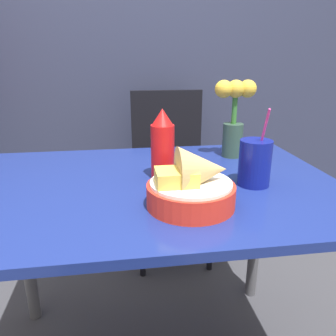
{
  "coord_description": "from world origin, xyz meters",
  "views": [
    {
      "loc": [
        -0.09,
        -0.91,
        1.1
      ],
      "look_at": [
        0.04,
        -0.05,
        0.8
      ],
      "focal_mm": 35.0,
      "sensor_mm": 36.0,
      "label": 1
    }
  ],
  "objects_px": {
    "drink_cup": "(255,164)",
    "food_basket": "(194,185)",
    "ketchup_bottle": "(163,145)",
    "flower_vase": "(234,114)",
    "chair_far_window": "(169,159)"
  },
  "relations": [
    {
      "from": "drink_cup",
      "to": "food_basket",
      "type": "bearing_deg",
      "value": -150.72
    },
    {
      "from": "food_basket",
      "to": "ketchup_bottle",
      "type": "bearing_deg",
      "value": 103.28
    },
    {
      "from": "ketchup_bottle",
      "to": "flower_vase",
      "type": "xyz_separation_m",
      "value": [
        0.29,
        0.19,
        0.06
      ]
    },
    {
      "from": "ketchup_bottle",
      "to": "flower_vase",
      "type": "relative_size",
      "value": 0.76
    },
    {
      "from": "chair_far_window",
      "to": "drink_cup",
      "type": "relative_size",
      "value": 4.05
    },
    {
      "from": "ketchup_bottle",
      "to": "food_basket",
      "type": "bearing_deg",
      "value": -76.72
    },
    {
      "from": "chair_far_window",
      "to": "ketchup_bottle",
      "type": "height_order",
      "value": "ketchup_bottle"
    },
    {
      "from": "ketchup_bottle",
      "to": "drink_cup",
      "type": "xyz_separation_m",
      "value": [
        0.25,
        -0.1,
        -0.04
      ]
    },
    {
      "from": "food_basket",
      "to": "chair_far_window",
      "type": "bearing_deg",
      "value": 84.95
    },
    {
      "from": "food_basket",
      "to": "drink_cup",
      "type": "height_order",
      "value": "drink_cup"
    },
    {
      "from": "flower_vase",
      "to": "chair_far_window",
      "type": "bearing_deg",
      "value": 103.88
    },
    {
      "from": "drink_cup",
      "to": "flower_vase",
      "type": "distance_m",
      "value": 0.31
    },
    {
      "from": "ketchup_bottle",
      "to": "chair_far_window",
      "type": "bearing_deg",
      "value": 80.09
    },
    {
      "from": "food_basket",
      "to": "flower_vase",
      "type": "distance_m",
      "value": 0.48
    },
    {
      "from": "chair_far_window",
      "to": "flower_vase",
      "type": "bearing_deg",
      "value": -76.12
    }
  ]
}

